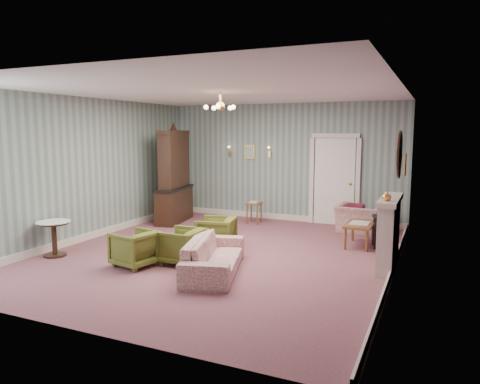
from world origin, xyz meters
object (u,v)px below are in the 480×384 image
at_px(olive_chair_a, 135,247).
at_px(pedestal_table, 54,239).
at_px(olive_chair_c, 216,232).
at_px(dresser, 174,174).
at_px(olive_chair_b, 181,244).
at_px(sofa_chintz, 214,249).
at_px(wingback_chair, 360,214).
at_px(fireplace, 389,232).
at_px(side_table_black, 383,232).
at_px(coffee_table, 359,234).

bearing_deg(olive_chair_a, pedestal_table, -74.60).
height_order(olive_chair_c, dresser, dresser).
distance_m(olive_chair_b, dresser, 3.66).
bearing_deg(sofa_chintz, olive_chair_c, 8.80).
relative_size(olive_chair_a, olive_chair_b, 1.00).
relative_size(wingback_chair, pedestal_table, 1.49).
relative_size(olive_chair_a, dresser, 0.28).
distance_m(fireplace, side_table_black, 1.27).
bearing_deg(dresser, wingback_chair, -1.44).
height_order(olive_chair_a, dresser, dresser).
distance_m(olive_chair_a, olive_chair_b, 0.76).
relative_size(olive_chair_b, sofa_chintz, 0.35).
xyz_separation_m(wingback_chair, fireplace, (0.84, -2.38, 0.16)).
distance_m(olive_chair_a, sofa_chintz, 1.37).
bearing_deg(sofa_chintz, pedestal_table, 79.53).
bearing_deg(olive_chair_a, dresser, -145.88).
height_order(olive_chair_b, pedestal_table, olive_chair_b).
height_order(olive_chair_c, side_table_black, olive_chair_c).
distance_m(fireplace, pedestal_table, 5.79).
bearing_deg(wingback_chair, pedestal_table, 45.74).
bearing_deg(pedestal_table, side_table_black, 29.22).
height_order(olive_chair_a, olive_chair_c, olive_chair_c).
distance_m(sofa_chintz, coffee_table, 3.19).
bearing_deg(fireplace, dresser, 161.40).
bearing_deg(pedestal_table, olive_chair_a, 3.40).
bearing_deg(olive_chair_c, dresser, -143.48).
distance_m(sofa_chintz, dresser, 4.25).
height_order(olive_chair_a, olive_chair_b, olive_chair_b).
xyz_separation_m(olive_chair_a, fireplace, (3.83, 1.64, 0.25)).
xyz_separation_m(dresser, side_table_black, (5.00, -0.53, -0.88)).
bearing_deg(wingback_chair, sofa_chintz, 70.85).
height_order(olive_chair_b, wingback_chair, wingback_chair).
bearing_deg(side_table_black, dresser, 173.91).
distance_m(wingback_chair, pedestal_table, 6.23).
bearing_deg(coffee_table, olive_chair_b, -136.96).
bearing_deg(olive_chair_b, side_table_black, 129.23).
distance_m(olive_chair_b, coffee_table, 3.51).
height_order(olive_chair_c, sofa_chintz, sofa_chintz).
height_order(coffee_table, side_table_black, side_table_black).
relative_size(olive_chair_b, pedestal_table, 1.03).
height_order(olive_chair_a, fireplace, fireplace).
relative_size(olive_chair_c, dresser, 0.29).
bearing_deg(olive_chair_a, coffee_table, 143.82).
xyz_separation_m(olive_chair_c, dresser, (-2.13, 1.91, 0.85)).
height_order(olive_chair_b, dresser, dresser).
distance_m(olive_chair_c, sofa_chintz, 1.38).
relative_size(olive_chair_c, fireplace, 0.49).
bearing_deg(side_table_black, wingback_chair, 118.59).
bearing_deg(pedestal_table, wingback_chair, 41.48).
xyz_separation_m(side_table_black, pedestal_table, (-5.30, -2.96, 0.01)).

